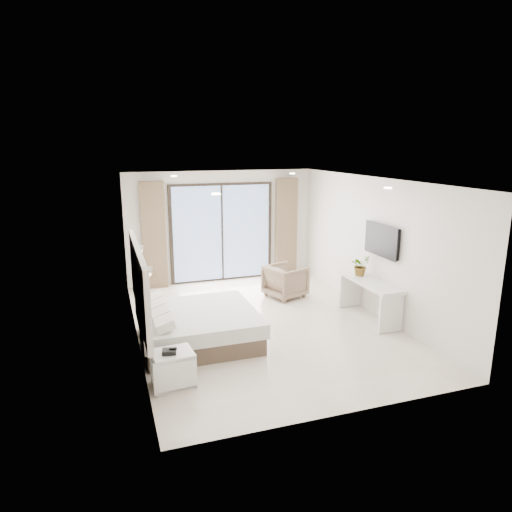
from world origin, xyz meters
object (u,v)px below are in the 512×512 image
object	(u,v)px
bed	(197,326)
armchair	(286,280)
nightstand	(173,369)
console_desk	(370,291)

from	to	relation	value
bed	armchair	bearing A→B (deg)	36.71
nightstand	armchair	distance (m)	4.27
bed	nightstand	distance (m)	1.47
bed	console_desk	size ratio (longest dim) A/B	1.22
bed	armchair	xyz separation A→B (m)	(2.34, 1.74, 0.11)
nightstand	console_desk	world-z (taller)	console_desk
bed	nightstand	size ratio (longest dim) A/B	3.26
nightstand	console_desk	size ratio (longest dim) A/B	0.37
nightstand	armchair	world-z (taller)	armchair
console_desk	nightstand	bearing A→B (deg)	-161.22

